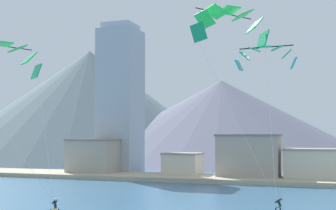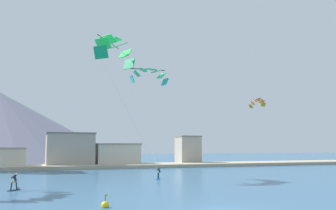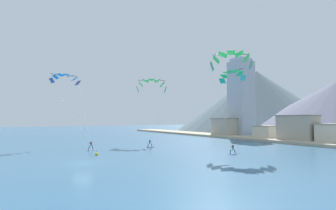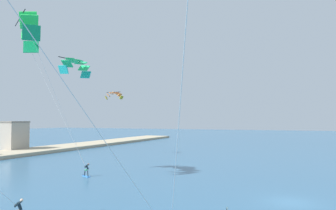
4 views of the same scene
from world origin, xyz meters
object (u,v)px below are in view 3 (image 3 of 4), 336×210
(kitesurfer_near_trail, at_px, (151,145))
(parafoil_kite_near_lead, at_px, (231,59))
(parafoil_kite_distant_low_drift, at_px, (232,75))
(kitesurfer_mid_center, at_px, (92,147))
(kitesurfer_near_lead, at_px, (234,151))
(parafoil_kite_mid_center, at_px, (65,78))
(parafoil_kite_near_trail, at_px, (152,84))
(race_marker_buoy, at_px, (97,154))

(kitesurfer_near_trail, relative_size, parafoil_kite_near_lead, 0.10)
(parafoil_kite_distant_low_drift, bearing_deg, kitesurfer_mid_center, -131.44)
(kitesurfer_near_lead, relative_size, parafoil_kite_distant_low_drift, 0.32)
(kitesurfer_near_lead, distance_m, parafoil_kite_near_lead, 19.16)
(kitesurfer_near_lead, bearing_deg, parafoil_kite_mid_center, -145.77)
(kitesurfer_near_trail, bearing_deg, parafoil_kite_mid_center, -135.68)
(kitesurfer_near_trail, bearing_deg, parafoil_kite_near_trail, 151.94)
(parafoil_kite_distant_low_drift, xyz_separation_m, race_marker_buoy, (-10.05, -21.64, -14.02))
(parafoil_kite_near_lead, relative_size, parafoil_kite_distant_low_drift, 3.36)
(parafoil_kite_distant_low_drift, distance_m, race_marker_buoy, 27.67)
(kitesurfer_near_lead, xyz_separation_m, parafoil_kite_distant_low_drift, (-1.13, 0.88, 13.67))
(kitesurfer_near_lead, xyz_separation_m, parafoil_kite_mid_center, (-32.86, -22.36, 15.42))
(parafoil_kite_near_lead, height_order, race_marker_buoy, parafoil_kite_near_lead)
(kitesurfer_near_lead, bearing_deg, parafoil_kite_distant_low_drift, 141.97)
(parafoil_kite_near_lead, bearing_deg, parafoil_kite_mid_center, -135.65)
(parafoil_kite_near_lead, bearing_deg, kitesurfer_near_lead, -42.45)
(kitesurfer_mid_center, bearing_deg, parafoil_kite_mid_center, -168.10)
(kitesurfer_mid_center, xyz_separation_m, race_marker_buoy, (7.91, -1.30, -0.41))
(kitesurfer_near_lead, bearing_deg, kitesurfer_mid_center, -134.45)
(race_marker_buoy, bearing_deg, parafoil_kite_distant_low_drift, 65.09)
(kitesurfer_near_trail, relative_size, race_marker_buoy, 1.73)
(kitesurfer_near_lead, distance_m, kitesurfer_near_trail, 18.82)
(parafoil_kite_mid_center, bearing_deg, parafoil_kite_distant_low_drift, 36.22)
(parafoil_kite_near_lead, bearing_deg, race_marker_buoy, -103.29)
(kitesurfer_mid_center, distance_m, parafoil_kite_mid_center, 20.84)
(kitesurfer_mid_center, relative_size, parafoil_kite_near_lead, 0.10)
(parafoil_kite_near_trail, bearing_deg, parafoil_kite_distant_low_drift, 5.40)
(parafoil_kite_near_lead, distance_m, race_marker_buoy, 31.87)
(kitesurfer_near_lead, distance_m, race_marker_buoy, 23.58)
(parafoil_kite_mid_center, height_order, race_marker_buoy, parafoil_kite_mid_center)
(kitesurfer_near_trail, relative_size, parafoil_kite_mid_center, 0.11)
(kitesurfer_mid_center, relative_size, parafoil_kite_distant_low_drift, 0.33)
(parafoil_kite_near_trail, bearing_deg, kitesurfer_near_lead, 3.38)
(parafoil_kite_near_trail, xyz_separation_m, parafoil_kite_mid_center, (-4.99, -20.71, 0.65))
(kitesurfer_near_lead, distance_m, parafoil_kite_near_trail, 31.59)
(parafoil_kite_mid_center, bearing_deg, kitesurfer_mid_center, 11.90)
(kitesurfer_near_lead, xyz_separation_m, race_marker_buoy, (-11.18, -20.75, -0.35))
(kitesurfer_near_lead, relative_size, parafoil_kite_near_trail, 0.11)
(kitesurfer_near_lead, height_order, parafoil_kite_distant_low_drift, parafoil_kite_distant_low_drift)
(parafoil_kite_distant_low_drift, bearing_deg, parafoil_kite_near_trail, -174.60)
(kitesurfer_near_lead, height_order, kitesurfer_near_trail, kitesurfer_near_trail)
(kitesurfer_mid_center, height_order, parafoil_kite_distant_low_drift, parafoil_kite_distant_low_drift)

